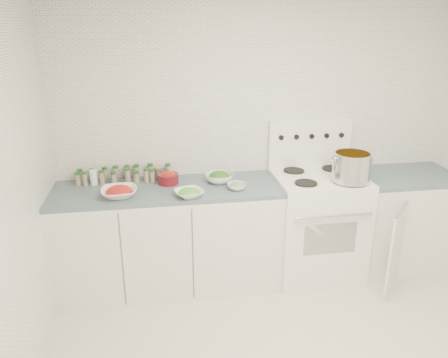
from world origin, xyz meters
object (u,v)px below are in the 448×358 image
stove (316,222)px  stock_pot (352,166)px  bowl_tomato (119,192)px  bowl_snowpea (189,193)px

stove → stock_pot: stove is taller
stove → bowl_tomato: (-1.67, -0.13, 0.44)m
stock_pot → bowl_tomato: bearing=178.2°
stock_pot → bowl_snowpea: bearing=-178.7°
stove → bowl_snowpea: bearing=-169.3°
bowl_tomato → bowl_snowpea: bearing=-9.3°
bowl_tomato → stock_pot: bearing=-1.8°
bowl_tomato → bowl_snowpea: (0.54, -0.09, -0.01)m
stove → bowl_snowpea: 1.24m
stove → stock_pot: (0.19, -0.19, 0.58)m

